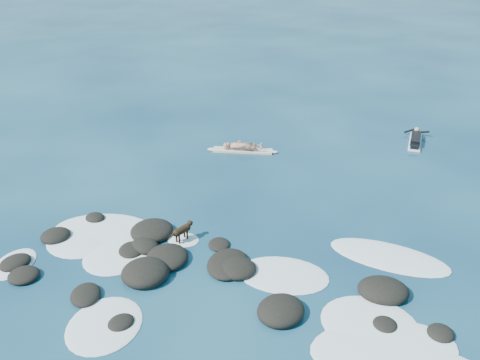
% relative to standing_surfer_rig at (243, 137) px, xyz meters
% --- Properties ---
extents(ground, '(160.00, 160.00, 0.00)m').
position_rel_standing_surfer_rig_xyz_m(ground, '(2.18, -8.57, -0.74)').
color(ground, '#0A2642').
rests_on(ground, ground).
extents(reef_rocks, '(13.51, 5.67, 0.62)m').
position_rel_standing_surfer_rig_xyz_m(reef_rocks, '(1.25, -9.26, -0.62)').
color(reef_rocks, black).
rests_on(reef_rocks, ground).
extents(breaking_foam, '(15.00, 7.94, 0.12)m').
position_rel_standing_surfer_rig_xyz_m(breaking_foam, '(3.01, -9.52, -0.73)').
color(breaking_foam, white).
rests_on(breaking_foam, ground).
extents(standing_surfer_rig, '(3.28, 1.10, 1.88)m').
position_rel_standing_surfer_rig_xyz_m(standing_surfer_rig, '(0.00, 0.00, 0.00)').
color(standing_surfer_rig, beige).
rests_on(standing_surfer_rig, ground).
extents(paddling_surfer_rig, '(1.21, 2.68, 0.47)m').
position_rel_standing_surfer_rig_xyz_m(paddling_surfer_rig, '(7.57, 3.57, -0.58)').
color(paddling_surfer_rig, white).
rests_on(paddling_surfer_rig, ground).
extents(dog, '(0.53, 0.99, 0.66)m').
position_rel_standing_surfer_rig_xyz_m(dog, '(0.36, -7.79, -0.30)').
color(dog, black).
rests_on(dog, ground).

